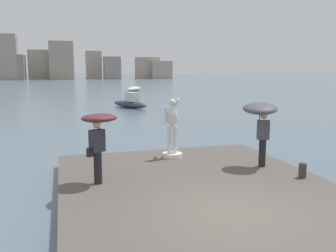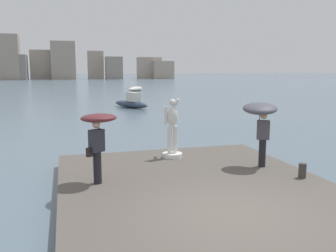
{
  "view_description": "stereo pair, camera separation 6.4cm",
  "coord_description": "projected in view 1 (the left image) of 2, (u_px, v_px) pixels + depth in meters",
  "views": [
    {
      "loc": [
        -3.44,
        -6.94,
        3.49
      ],
      "look_at": [
        0.0,
        4.89,
        1.55
      ],
      "focal_mm": 39.27,
      "sensor_mm": 36.0,
      "label": 1
    },
    {
      "loc": [
        -3.38,
        -6.95,
        3.49
      ],
      "look_at": [
        0.0,
        4.89,
        1.55
      ],
      "focal_mm": 39.27,
      "sensor_mm": 36.0,
      "label": 2
    }
  ],
  "objects": [
    {
      "name": "mooring_bollard",
      "position": [
        303.0,
        170.0,
        10.46
      ],
      "size": [
        0.22,
        0.22,
        0.42
      ],
      "primitive_type": "cylinder",
      "color": "#38332D",
      "rests_on": "pier"
    },
    {
      "name": "onlooker_right",
      "position": [
        261.0,
        115.0,
        11.49
      ],
      "size": [
        1.43,
        1.45,
        2.07
      ],
      "color": "black",
      "rests_on": "pier"
    },
    {
      "name": "onlooker_left",
      "position": [
        98.0,
        129.0,
        9.81
      ],
      "size": [
        1.32,
        1.32,
        1.9
      ],
      "color": "black",
      "rests_on": "pier"
    },
    {
      "name": "ground_plane",
      "position": [
        90.0,
        96.0,
        46.01
      ],
      "size": [
        400.0,
        400.0,
        0.0
      ],
      "primitive_type": "plane",
      "color": "slate"
    },
    {
      "name": "distant_skyline",
      "position": [
        39.0,
        62.0,
        115.82
      ],
      "size": [
        69.94,
        10.85,
        13.88
      ],
      "color": "gray",
      "rests_on": "ground"
    },
    {
      "name": "statue_white_figure",
      "position": [
        172.0,
        134.0,
        12.77
      ],
      "size": [
        0.7,
        0.91,
        2.09
      ],
      "color": "white",
      "rests_on": "pier"
    },
    {
      "name": "boat_near",
      "position": [
        130.0,
        103.0,
        32.77
      ],
      "size": [
        2.94,
        4.49,
        1.4
      ],
      "color": "#2D384C",
      "rests_on": "ground"
    },
    {
      "name": "pier",
      "position": [
        202.0,
        195.0,
        9.66
      ],
      "size": [
        7.25,
        9.41,
        0.4
      ],
      "primitive_type": "cube",
      "color": "#564F47",
      "rests_on": "ground"
    },
    {
      "name": "boat_mid",
      "position": [
        134.0,
        89.0,
        56.88
      ],
      "size": [
        3.58,
        4.47,
        0.7
      ],
      "color": "silver",
      "rests_on": "ground"
    }
  ]
}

